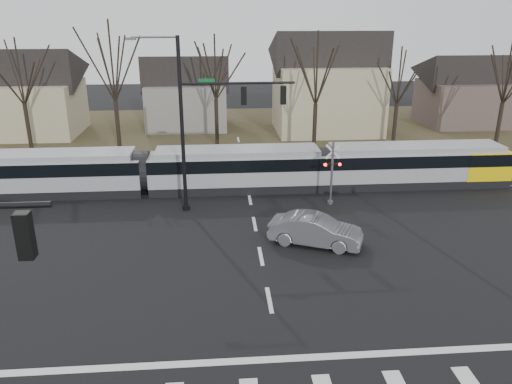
{
  "coord_description": "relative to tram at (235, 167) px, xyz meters",
  "views": [
    {
      "loc": [
        -2.01,
        -16.03,
        11.39
      ],
      "look_at": [
        0.0,
        9.0,
        2.3
      ],
      "focal_mm": 35.0,
      "sensor_mm": 36.0,
      "label": 1
    }
  ],
  "objects": [
    {
      "name": "ground",
      "position": [
        0.84,
        -16.0,
        -1.55
      ],
      "size": [
        140.0,
        140.0,
        0.0
      ],
      "primitive_type": "plane",
      "color": "black"
    },
    {
      "name": "grass_verge",
      "position": [
        0.84,
        16.0,
        -1.55
      ],
      "size": [
        140.0,
        28.0,
        0.01
      ],
      "primitive_type": "cube",
      "color": "#38331E",
      "rests_on": "ground"
    },
    {
      "name": "stop_line",
      "position": [
        0.84,
        -17.8,
        -1.55
      ],
      "size": [
        28.0,
        0.35,
        0.01
      ],
      "primitive_type": "cube",
      "color": "silver",
      "rests_on": "ground"
    },
    {
      "name": "lane_dashes",
      "position": [
        0.84,
        -0.0,
        -1.55
      ],
      "size": [
        0.18,
        30.0,
        0.01
      ],
      "color": "silver",
      "rests_on": "ground"
    },
    {
      "name": "rail_pair",
      "position": [
        0.84,
        -0.2,
        -1.52
      ],
      "size": [
        90.0,
        1.52,
        0.06
      ],
      "color": "#59595E",
      "rests_on": "ground"
    },
    {
      "name": "tram",
      "position": [
        0.0,
        0.0,
        0.0
      ],
      "size": [
        37.64,
        2.79,
        2.85
      ],
      "color": "gray",
      "rests_on": "ground"
    },
    {
      "name": "sedan",
      "position": [
        3.77,
        -8.86,
        -0.77
      ],
      "size": [
        5.07,
        5.97,
        1.57
      ],
      "primitive_type": "imported",
      "rotation": [
        0.0,
        0.0,
        1.17
      ],
      "color": "#5A5B62",
      "rests_on": "ground"
    },
    {
      "name": "signal_pole_far",
      "position": [
        -1.57,
        -3.5,
        4.14
      ],
      "size": [
        9.28,
        0.44,
        10.2
      ],
      "color": "black",
      "rests_on": "ground"
    },
    {
      "name": "rail_crossing_signal",
      "position": [
        5.84,
        -3.21,
        0.33
      ],
      "size": [
        1.08,
        0.36,
        4.0
      ],
      "color": "#59595B",
      "rests_on": "ground"
    },
    {
      "name": "tree_row",
      "position": [
        2.84,
        10.0,
        3.45
      ],
      "size": [
        59.2,
        7.2,
        10.0
      ],
      "color": "black",
      "rests_on": "ground"
    },
    {
      "name": "house_a",
      "position": [
        -19.16,
        18.0,
        2.91
      ],
      "size": [
        9.72,
        8.64,
        8.6
      ],
      "color": "tan",
      "rests_on": "ground"
    },
    {
      "name": "house_b",
      "position": [
        -4.16,
        20.0,
        2.41
      ],
      "size": [
        8.64,
        7.56,
        7.65
      ],
      "color": "slate",
      "rests_on": "ground"
    },
    {
      "name": "house_c",
      "position": [
        9.84,
        17.0,
        3.68
      ],
      "size": [
        10.8,
        8.64,
        10.1
      ],
      "color": "tan",
      "rests_on": "ground"
    },
    {
      "name": "house_d",
      "position": [
        24.84,
        19.0,
        2.41
      ],
      "size": [
        8.64,
        7.56,
        7.65
      ],
      "color": "brown",
      "rests_on": "ground"
    }
  ]
}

